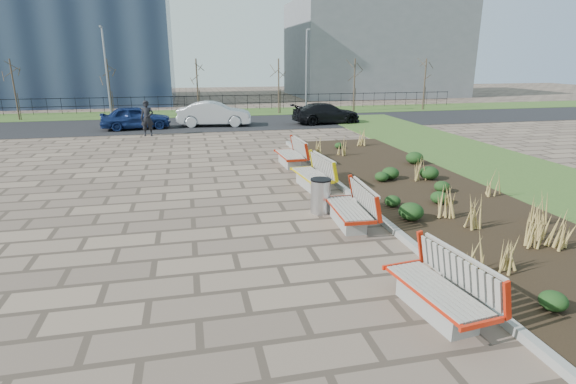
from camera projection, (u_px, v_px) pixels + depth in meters
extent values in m
plane|color=#776251|center=(244.00, 290.00, 8.22)|extent=(120.00, 120.00, 0.00)
cube|color=black|center=(421.00, 191.00, 14.18)|extent=(4.50, 18.00, 0.10)
cube|color=gray|center=(351.00, 195.00, 13.69)|extent=(0.16, 18.00, 0.15)
cube|color=#33511E|center=(549.00, 183.00, 15.17)|extent=(5.00, 38.00, 0.04)
cube|color=#33511E|center=(198.00, 113.00, 34.40)|extent=(80.00, 5.00, 0.04)
cube|color=black|center=(201.00, 124.00, 28.79)|extent=(80.00, 7.00, 0.02)
cylinder|color=#B2B2B7|center=(320.00, 196.00, 12.20)|extent=(0.54, 0.54, 0.93)
imported|color=black|center=(147.00, 118.00, 24.19)|extent=(0.73, 0.52, 1.90)
imported|color=navy|center=(136.00, 118.00, 26.52)|extent=(4.13, 2.05, 1.35)
imported|color=#A9ABB0|center=(214.00, 114.00, 27.74)|extent=(4.65, 2.15, 1.48)
imported|color=black|center=(326.00, 113.00, 28.86)|extent=(4.60, 2.26, 1.29)
cube|color=slate|center=(374.00, 49.00, 50.22)|extent=(18.00, 12.00, 10.00)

